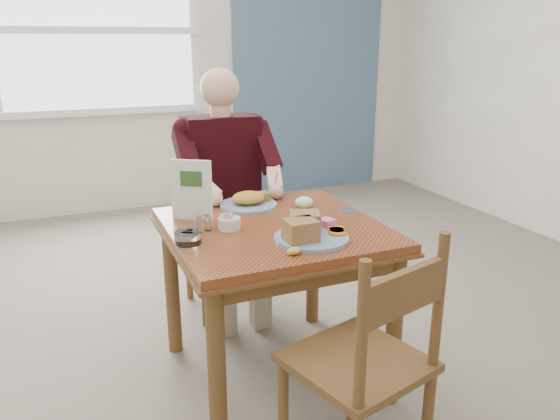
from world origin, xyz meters
name	(u,v)px	position (x,y,z in m)	size (l,w,h in m)	color
floor	(274,372)	(0.00, 0.00, 0.00)	(6.00, 6.00, 0.00)	#71655B
wall_back	(146,54)	(0.00, 3.00, 1.40)	(5.50, 5.50, 0.00)	white
accent_panel	(309,53)	(1.60, 2.98, 1.40)	(1.60, 0.02, 2.80)	#44617E
lemon_wedge	(294,251)	(-0.06, -0.35, 0.77)	(0.05, 0.04, 0.03)	gold
napkin	(304,202)	(0.23, 0.17, 0.78)	(0.09, 0.07, 0.06)	white
metal_dish	(348,211)	(0.39, 0.03, 0.75)	(0.08, 0.08, 0.01)	silver
window	(97,30)	(-0.40, 2.97, 1.60)	(1.72, 0.04, 1.42)	white
table	(274,248)	(0.00, 0.00, 0.64)	(0.92, 0.92, 0.75)	brown
chair_far	(222,228)	(0.00, 0.80, 0.48)	(0.42, 0.42, 0.95)	brown
chair_near	(367,365)	(0.04, -0.74, 0.48)	(0.52, 0.52, 0.95)	brown
diner	(225,176)	(0.00, 0.71, 0.81)	(0.53, 0.56, 1.39)	gray
near_plate	(308,231)	(0.06, -0.22, 0.79)	(0.34, 0.34, 0.10)	white
far_plate	(249,201)	(-0.01, 0.30, 0.78)	(0.29, 0.29, 0.08)	white
caddy	(229,223)	(-0.20, 0.02, 0.78)	(0.12, 0.12, 0.07)	white
shakers	(203,222)	(-0.31, 0.04, 0.79)	(0.09, 0.06, 0.08)	white
creamer	(188,237)	(-0.40, -0.08, 0.78)	(0.13, 0.13, 0.05)	white
menu	(192,190)	(-0.31, 0.21, 0.89)	(0.17, 0.11, 0.27)	white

